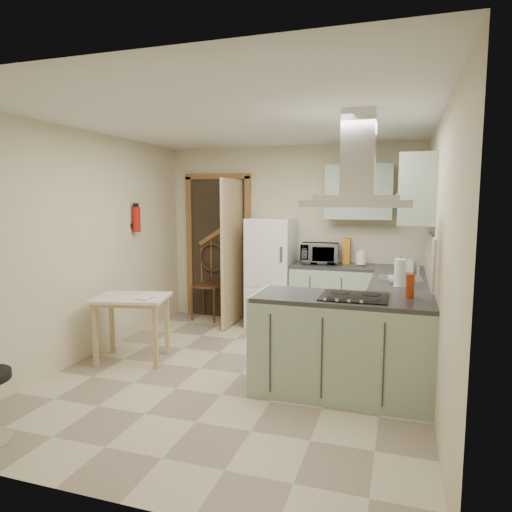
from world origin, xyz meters
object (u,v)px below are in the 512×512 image
(extractor_hood, at_px, (357,204))
(peninsula, at_px, (342,346))
(fridge, at_px, (271,273))
(drop_leaf_table, at_px, (132,328))
(microwave, at_px, (320,253))
(bentwood_chair, at_px, (209,285))

(extractor_hood, bearing_deg, peninsula, 180.00)
(fridge, relative_size, drop_leaf_table, 1.97)
(peninsula, xyz_separation_m, microwave, (-0.57, 2.04, 0.59))
(peninsula, relative_size, drop_leaf_table, 2.03)
(extractor_hood, xyz_separation_m, bentwood_chair, (-2.30, 2.04, -1.21))
(drop_leaf_table, relative_size, bentwood_chair, 0.75)
(fridge, xyz_separation_m, microwave, (0.66, 0.06, 0.29))
(peninsula, bearing_deg, drop_leaf_table, 175.45)
(fridge, xyz_separation_m, peninsula, (1.22, -1.98, -0.30))
(fridge, xyz_separation_m, drop_leaf_table, (-1.06, -1.80, -0.39))
(bentwood_chair, bearing_deg, fridge, 0.87)
(bentwood_chair, xyz_separation_m, microwave, (1.63, 0.00, 0.53))
(bentwood_chair, height_order, microwave, microwave)
(fridge, bearing_deg, drop_leaf_table, -120.53)
(drop_leaf_table, bearing_deg, peninsula, -18.13)
(bentwood_chair, relative_size, microwave, 2.05)
(extractor_hood, bearing_deg, bentwood_chair, 138.42)
(extractor_hood, height_order, microwave, extractor_hood)
(peninsula, relative_size, microwave, 3.14)
(extractor_hood, height_order, drop_leaf_table, extractor_hood)
(peninsula, bearing_deg, microwave, 105.53)
(extractor_hood, distance_m, drop_leaf_table, 2.75)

